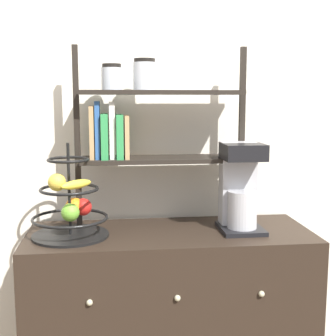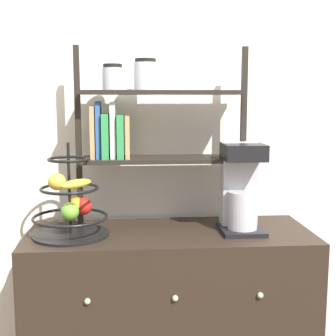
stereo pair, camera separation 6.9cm
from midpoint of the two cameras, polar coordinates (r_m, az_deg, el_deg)
wall_back at (r=2.19m, az=-1.57°, el=5.09°), size 7.00×0.05×2.60m
sideboard at (r=2.16m, az=-0.76°, el=-18.95°), size 1.20×0.48×0.87m
coffee_maker at (r=2.00m, az=7.80°, el=-2.27°), size 0.18×0.21×0.37m
fruit_stand at (r=1.94m, az=-12.79°, el=-4.69°), size 0.31×0.31×0.38m
shelf_hutch at (r=2.01m, az=-4.61°, el=5.75°), size 0.74×0.20×0.78m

